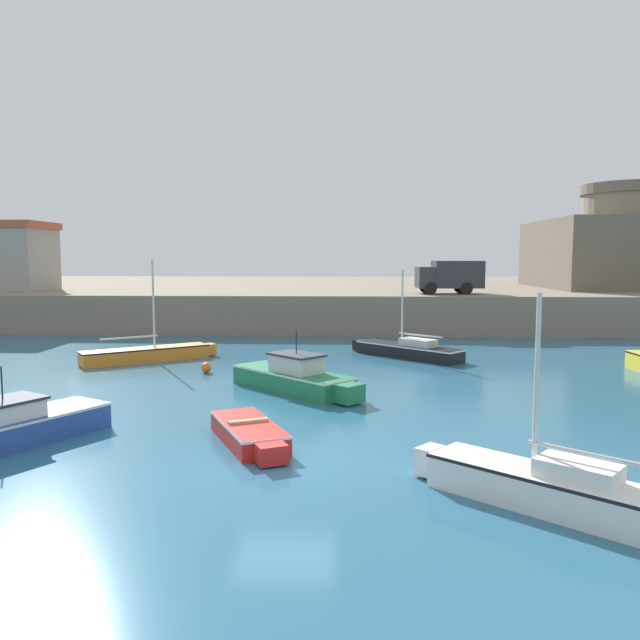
{
  "coord_description": "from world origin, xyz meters",
  "views": [
    {
      "loc": [
        1.51,
        -14.86,
        5.02
      ],
      "look_at": [
        0.23,
        14.93,
        2.0
      ],
      "focal_mm": 35.0,
      "sensor_mm": 36.0,
      "label": 1
    }
  ],
  "objects_px": {
    "sailboat_black_5": "(407,349)",
    "truck_on_quay": "(450,276)",
    "fortress": "(628,249)",
    "sailboat_orange_1": "(148,353)",
    "motorboat_blue_0": "(7,428)",
    "motorboat_green_4": "(295,377)",
    "dinghy_red_3": "(250,433)",
    "sailboat_white_7": "(548,486)",
    "mooring_buoy": "(206,368)"
  },
  "relations": [
    {
      "from": "motorboat_green_4",
      "to": "mooring_buoy",
      "type": "bearing_deg",
      "value": 139.51
    },
    {
      "from": "motorboat_blue_0",
      "to": "sailboat_orange_1",
      "type": "bearing_deg",
      "value": 92.38
    },
    {
      "from": "sailboat_orange_1",
      "to": "truck_on_quay",
      "type": "xyz_separation_m",
      "value": [
        16.5,
        12.67,
        3.4
      ]
    },
    {
      "from": "dinghy_red_3",
      "to": "mooring_buoy",
      "type": "height_order",
      "value": "dinghy_red_3"
    },
    {
      "from": "dinghy_red_3",
      "to": "motorboat_green_4",
      "type": "bearing_deg",
      "value": 84.24
    },
    {
      "from": "sailboat_orange_1",
      "to": "fortress",
      "type": "relative_size",
      "value": 0.44
    },
    {
      "from": "dinghy_red_3",
      "to": "sailboat_white_7",
      "type": "xyz_separation_m",
      "value": [
        6.63,
        -4.07,
        0.15
      ]
    },
    {
      "from": "mooring_buoy",
      "to": "fortress",
      "type": "xyz_separation_m",
      "value": [
        28.6,
        24.65,
        5.47
      ]
    },
    {
      "from": "motorboat_blue_0",
      "to": "motorboat_green_4",
      "type": "bearing_deg",
      "value": 44.93
    },
    {
      "from": "sailboat_orange_1",
      "to": "motorboat_green_4",
      "type": "distance_m",
      "value": 10.06
    },
    {
      "from": "motorboat_green_4",
      "to": "truck_on_quay",
      "type": "distance_m",
      "value": 21.34
    },
    {
      "from": "sailboat_orange_1",
      "to": "fortress",
      "type": "bearing_deg",
      "value": 34.1
    },
    {
      "from": "dinghy_red_3",
      "to": "mooring_buoy",
      "type": "xyz_separation_m",
      "value": [
        -3.51,
        10.24,
        -0.08
      ]
    },
    {
      "from": "sailboat_orange_1",
      "to": "mooring_buoy",
      "type": "xyz_separation_m",
      "value": [
        3.5,
        -2.92,
        -0.15
      ]
    },
    {
      "from": "sailboat_black_5",
      "to": "mooring_buoy",
      "type": "bearing_deg",
      "value": -153.61
    },
    {
      "from": "sailboat_black_5",
      "to": "dinghy_red_3",
      "type": "bearing_deg",
      "value": -110.92
    },
    {
      "from": "sailboat_white_7",
      "to": "mooring_buoy",
      "type": "xyz_separation_m",
      "value": [
        -10.14,
        14.31,
        -0.23
      ]
    },
    {
      "from": "motorboat_blue_0",
      "to": "motorboat_green_4",
      "type": "distance_m",
      "value": 10.06
    },
    {
      "from": "motorboat_blue_0",
      "to": "sailboat_orange_1",
      "type": "height_order",
      "value": "sailboat_orange_1"
    },
    {
      "from": "motorboat_green_4",
      "to": "fortress",
      "type": "distance_m",
      "value": 37.68
    },
    {
      "from": "mooring_buoy",
      "to": "truck_on_quay",
      "type": "bearing_deg",
      "value": 50.18
    },
    {
      "from": "fortress",
      "to": "sailboat_orange_1",
      "type": "bearing_deg",
      "value": -145.9
    },
    {
      "from": "sailboat_black_5",
      "to": "fortress",
      "type": "bearing_deg",
      "value": 45.97
    },
    {
      "from": "motorboat_blue_0",
      "to": "dinghy_red_3",
      "type": "relative_size",
      "value": 1.43
    },
    {
      "from": "motorboat_green_4",
      "to": "sailboat_black_5",
      "type": "height_order",
      "value": "sailboat_black_5"
    },
    {
      "from": "sailboat_black_5",
      "to": "sailboat_white_7",
      "type": "xyz_separation_m",
      "value": [
        0.98,
        -18.85,
        0.05
      ]
    },
    {
      "from": "sailboat_orange_1",
      "to": "sailboat_black_5",
      "type": "relative_size",
      "value": 1.1
    },
    {
      "from": "sailboat_black_5",
      "to": "truck_on_quay",
      "type": "bearing_deg",
      "value": 70.86
    },
    {
      "from": "motorboat_blue_0",
      "to": "sailboat_black_5",
      "type": "distance_m",
      "value": 19.44
    },
    {
      "from": "mooring_buoy",
      "to": "motorboat_green_4",
      "type": "bearing_deg",
      "value": -40.49
    },
    {
      "from": "sailboat_black_5",
      "to": "sailboat_orange_1",
      "type": "bearing_deg",
      "value": -172.67
    },
    {
      "from": "motorboat_blue_0",
      "to": "sailboat_orange_1",
      "type": "distance_m",
      "value": 13.6
    },
    {
      "from": "motorboat_blue_0",
      "to": "sailboat_white_7",
      "type": "xyz_separation_m",
      "value": [
        13.08,
        -3.64,
        -0.02
      ]
    },
    {
      "from": "fortress",
      "to": "truck_on_quay",
      "type": "relative_size",
      "value": 3.07
    },
    {
      "from": "mooring_buoy",
      "to": "sailboat_black_5",
      "type": "bearing_deg",
      "value": 26.39
    },
    {
      "from": "sailboat_black_5",
      "to": "mooring_buoy",
      "type": "relative_size",
      "value": 12.04
    },
    {
      "from": "dinghy_red_3",
      "to": "fortress",
      "type": "height_order",
      "value": "fortress"
    },
    {
      "from": "sailboat_white_7",
      "to": "fortress",
      "type": "xyz_separation_m",
      "value": [
        18.46,
        38.96,
        5.24
      ]
    },
    {
      "from": "sailboat_black_5",
      "to": "truck_on_quay",
      "type": "xyz_separation_m",
      "value": [
        3.83,
        11.04,
        3.38
      ]
    },
    {
      "from": "motorboat_blue_0",
      "to": "fortress",
      "type": "distance_m",
      "value": 47.64
    },
    {
      "from": "sailboat_black_5",
      "to": "sailboat_white_7",
      "type": "relative_size",
      "value": 1.11
    },
    {
      "from": "sailboat_black_5",
      "to": "motorboat_blue_0",
      "type": "bearing_deg",
      "value": -128.48
    },
    {
      "from": "dinghy_red_3",
      "to": "sailboat_orange_1",
      "type": "bearing_deg",
      "value": 118.06
    },
    {
      "from": "mooring_buoy",
      "to": "fortress",
      "type": "distance_m",
      "value": 38.15
    },
    {
      "from": "sailboat_orange_1",
      "to": "sailboat_white_7",
      "type": "height_order",
      "value": "sailboat_orange_1"
    },
    {
      "from": "dinghy_red_3",
      "to": "sailboat_black_5",
      "type": "xyz_separation_m",
      "value": [
        5.65,
        14.78,
        0.1
      ]
    },
    {
      "from": "sailboat_orange_1",
      "to": "sailboat_white_7",
      "type": "bearing_deg",
      "value": -51.62
    },
    {
      "from": "dinghy_red_3",
      "to": "sailboat_white_7",
      "type": "distance_m",
      "value": 7.78
    },
    {
      "from": "motorboat_green_4",
      "to": "fortress",
      "type": "bearing_deg",
      "value": 49.14
    },
    {
      "from": "sailboat_orange_1",
      "to": "sailboat_white_7",
      "type": "relative_size",
      "value": 1.22
    }
  ]
}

